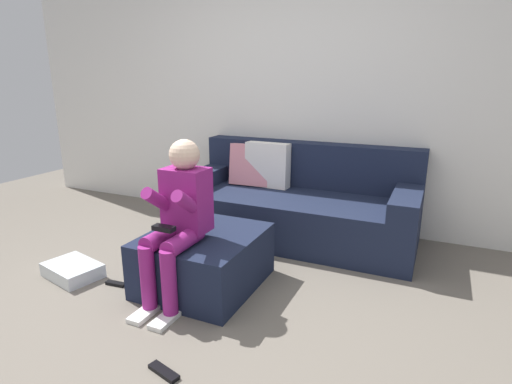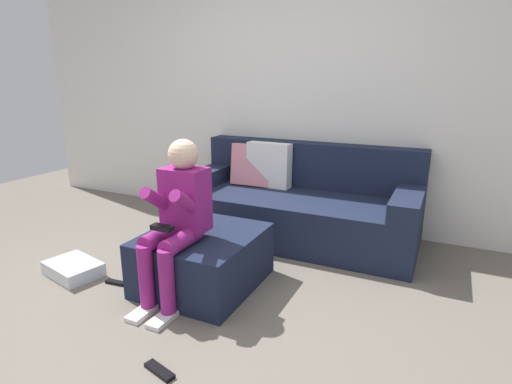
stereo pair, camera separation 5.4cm
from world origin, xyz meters
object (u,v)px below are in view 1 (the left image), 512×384
object	(u,v)px
storage_bin	(73,270)
remote_near_ottoman	(164,372)
remote_by_storage_bin	(116,284)
person_seated	(179,213)
couch_sectional	(297,204)
ottoman	(204,259)

from	to	relation	value
storage_bin	remote_near_ottoman	bearing A→B (deg)	-24.78
storage_bin	remote_by_storage_bin	size ratio (longest dim) A/B	2.73
person_seated	storage_bin	xyz separation A→B (m)	(-0.90, -0.11, -0.54)
couch_sectional	remote_by_storage_bin	xyz separation A→B (m)	(-0.85, -1.43, -0.30)
remote_by_storage_bin	couch_sectional	bearing A→B (deg)	53.97
couch_sectional	ottoman	bearing A→B (deg)	-103.66
storage_bin	ottoman	bearing A→B (deg)	17.52
remote_by_storage_bin	ottoman	bearing A→B (deg)	20.27
couch_sectional	person_seated	bearing A→B (deg)	-103.94
storage_bin	remote_by_storage_bin	bearing A→B (deg)	4.12
ottoman	remote_near_ottoman	xyz separation A→B (m)	(0.29, -0.87, -0.18)
person_seated	remote_by_storage_bin	distance (m)	0.78
ottoman	person_seated	xyz separation A→B (m)	(-0.05, -0.20, 0.40)
ottoman	remote_by_storage_bin	bearing A→B (deg)	-154.47
couch_sectional	ottoman	world-z (taller)	couch_sectional
person_seated	remote_near_ottoman	size ratio (longest dim) A/B	5.60
storage_bin	couch_sectional	bearing A→B (deg)	49.83
couch_sectional	storage_bin	world-z (taller)	couch_sectional
couch_sectional	remote_by_storage_bin	world-z (taller)	couch_sectional
couch_sectional	remote_near_ottoman	xyz separation A→B (m)	(0.01, -2.03, -0.30)
ottoman	remote_by_storage_bin	size ratio (longest dim) A/B	5.42
person_seated	remote_near_ottoman	xyz separation A→B (m)	(0.34, -0.68, -0.58)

